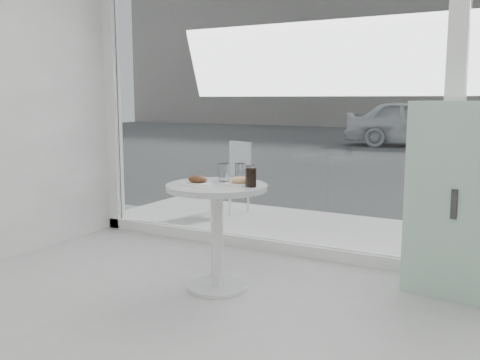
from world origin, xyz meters
The scene contains 11 objects.
storefront centered at (0.07, 3.00, 1.71)m, with size 5.00×0.14×3.00m.
main_table centered at (-0.50, 1.90, 0.55)m, with size 0.72×0.72×0.77m.
patio_deck centered at (0.00, 3.80, 0.03)m, with size 5.60×1.60×0.05m, color silver.
mint_cabinet centered at (1.00, 2.68, 0.68)m, with size 0.69×0.52×1.35m.
patio_chair centered at (-1.63, 4.11, 0.52)m, with size 0.44×0.44×0.82m.
car_white centered at (-1.62, 14.69, 0.68)m, with size 1.61×4.00×1.36m, color silver.
plate_fritter centered at (-0.60, 1.81, 0.80)m, with size 0.22×0.22×0.07m.
plate_donut centered at (-0.35, 1.96, 0.79)m, with size 0.21×0.21×0.05m.
water_tumbler_a centered at (-0.53, 2.05, 0.83)m, with size 0.08×0.08×0.13m.
water_tumbler_b centered at (-0.43, 2.12, 0.83)m, with size 0.08×0.08×0.13m.
cola_glass centered at (-0.24, 1.92, 0.84)m, with size 0.08×0.08×0.14m.
Camera 1 is at (1.46, -1.27, 1.37)m, focal length 40.00 mm.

